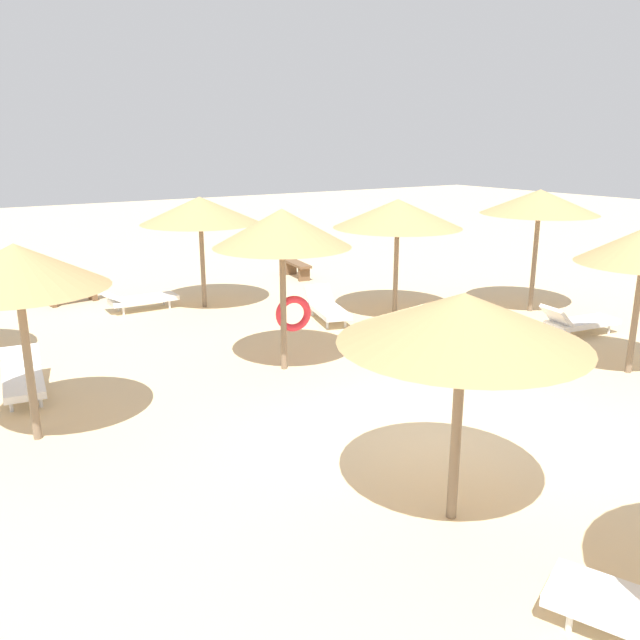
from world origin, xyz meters
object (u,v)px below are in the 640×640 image
Objects in this scene: lounger_4 at (23,377)px; lounger_5 at (138,299)px; parasol_0 at (398,214)px; parasol_6 at (540,202)px; lounger_6 at (578,322)px; parasol_1 at (463,319)px; parasol_7 at (282,230)px; lounger_0 at (327,307)px; bench_1 at (297,267)px; bench_0 at (72,291)px; parasol_5 at (200,210)px; parasol_4 at (16,267)px.

lounger_4 reaches higher than lounger_5.
parasol_6 is at bearing -25.99° from parasol_0.
parasol_0 is 4.81m from lounger_6.
parasol_1 is 5.53m from parasol_7.
bench_1 is at bearing 67.04° from lounger_0.
bench_0 is (-1.30, 13.01, -2.06)m from parasol_1.
lounger_5 is (-3.57, 3.38, -0.01)m from lounger_0.
parasol_7 is (-0.62, -5.27, 0.15)m from parasol_5.
lounger_0 is 7.12m from lounger_4.
parasol_0 is at bearing -19.51° from lounger_0.
parasol_6 is 1.58× the size of lounger_6.
parasol_6 reaches higher than lounger_0.
lounger_6 is (7.52, 3.75, -2.08)m from parasol_1.
parasol_5 is 0.99× the size of parasol_7.
lounger_6 reaches higher than lounger_5.
lounger_4 is (0.14, 1.97, -2.26)m from parasol_4.
lounger_5 is at bearing 146.75° from parasol_6.
lounger_0 is at bearing 43.15° from parasol_7.
parasol_1 is 1.42× the size of lounger_5.
parasol_4 reaches higher than lounger_4.
bench_1 is at bearing 24.98° from parasol_5.
lounger_5 is at bearing 99.32° from parasol_7.
lounger_4 is (-5.04, -3.92, -2.21)m from parasol_5.
lounger_4 reaches higher than bench_0.
bench_1 is at bearing 32.65° from lounger_4.
parasol_5 is 1.96× the size of bench_1.
lounger_6 is at bearing -77.08° from bench_1.
parasol_7 reaches higher than bench_1.
parasol_7 is (4.56, 0.63, 0.10)m from parasol_4.
parasol_1 is at bearing -98.06° from parasol_5.
parasol_6 is (12.03, 0.93, 0.20)m from parasol_4.
parasol_0 is 1.08× the size of parasol_4.
parasol_0 is 8.96m from parasol_1.
parasol_4 is at bearing -164.25° from parasol_0.
parasol_0 is 4.99m from parasol_5.
bench_0 is (-6.46, 5.70, -2.19)m from parasol_0.
parasol_7 is 1.57× the size of lounger_6.
parasol_5 is 8.47m from parasol_6.
bench_0 is at bearing 73.89° from parasol_4.
lounger_4 is 11.45m from lounger_6.
parasol_7 is 1.53× the size of lounger_0.
lounger_4 is at bearing 164.56° from lounger_6.
parasol_1 is 1.38× the size of lounger_4.
parasol_5 is at bearing 144.05° from parasol_6.
parasol_1 is 7.94m from lounger_4.
lounger_6 is at bearing 26.52° from parasol_1.
parasol_0 reaches higher than lounger_6.
lounger_4 is 5.66m from lounger_5.
bench_1 is (1.98, 4.67, 0.03)m from lounger_0.
parasol_4 is 3.00m from lounger_4.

